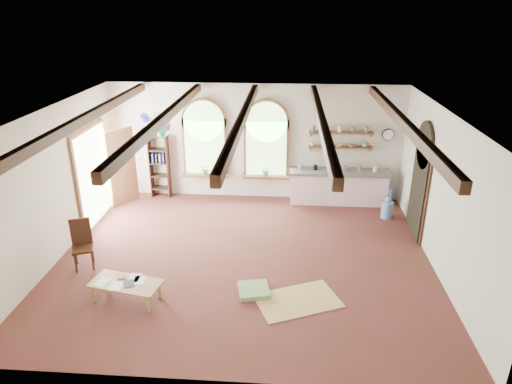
# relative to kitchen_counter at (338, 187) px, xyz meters

# --- Properties ---
(floor) EXTENTS (8.00, 8.00, 0.00)m
(floor) POSITION_rel_kitchen_counter_xyz_m (-2.30, -3.20, -0.48)
(floor) COLOR #5D2726
(floor) RESTS_ON ground
(ceiling_beams) EXTENTS (6.20, 6.80, 0.18)m
(ceiling_beams) POSITION_rel_kitchen_counter_xyz_m (-2.30, -3.20, 2.62)
(ceiling_beams) COLOR #391F12
(ceiling_beams) RESTS_ON ceiling
(window_left) EXTENTS (1.30, 0.28, 2.20)m
(window_left) POSITION_rel_kitchen_counter_xyz_m (-3.70, 0.23, 1.16)
(window_left) COLOR brown
(window_left) RESTS_ON floor
(window_right) EXTENTS (1.30, 0.28, 2.20)m
(window_right) POSITION_rel_kitchen_counter_xyz_m (-2.00, 0.23, 1.16)
(window_right) COLOR brown
(window_right) RESTS_ON floor
(left_doorway) EXTENTS (0.10, 1.90, 2.50)m
(left_doorway) POSITION_rel_kitchen_counter_xyz_m (-6.25, -1.40, 0.67)
(left_doorway) COLOR brown
(left_doorway) RESTS_ON floor
(right_doorway) EXTENTS (0.10, 1.30, 2.40)m
(right_doorway) POSITION_rel_kitchen_counter_xyz_m (1.65, -1.70, 0.62)
(right_doorway) COLOR black
(right_doorway) RESTS_ON floor
(kitchen_counter) EXTENTS (2.68, 0.62, 0.94)m
(kitchen_counter) POSITION_rel_kitchen_counter_xyz_m (0.00, 0.00, 0.00)
(kitchen_counter) COLOR white
(kitchen_counter) RESTS_ON floor
(wall_shelf_lower) EXTENTS (1.70, 0.24, 0.04)m
(wall_shelf_lower) POSITION_rel_kitchen_counter_xyz_m (0.00, 0.18, 1.07)
(wall_shelf_lower) COLOR brown
(wall_shelf_lower) RESTS_ON wall_back
(wall_shelf_upper) EXTENTS (1.70, 0.24, 0.04)m
(wall_shelf_upper) POSITION_rel_kitchen_counter_xyz_m (0.00, 0.18, 1.47)
(wall_shelf_upper) COLOR brown
(wall_shelf_upper) RESTS_ON wall_back
(wall_clock) EXTENTS (0.32, 0.04, 0.32)m
(wall_clock) POSITION_rel_kitchen_counter_xyz_m (1.25, 0.25, 1.42)
(wall_clock) COLOR black
(wall_clock) RESTS_ON wall_back
(bookshelf) EXTENTS (0.53, 0.32, 1.80)m
(bookshelf) POSITION_rel_kitchen_counter_xyz_m (-5.00, 0.12, 0.42)
(bookshelf) COLOR #391F12
(bookshelf) RESTS_ON floor
(coffee_table) EXTENTS (1.39, 0.85, 0.37)m
(coffee_table) POSITION_rel_kitchen_counter_xyz_m (-4.33, -4.83, -0.15)
(coffee_table) COLOR #A2814A
(coffee_table) RESTS_ON floor
(side_chair) EXTENTS (0.54, 0.54, 1.04)m
(side_chair) POSITION_rel_kitchen_counter_xyz_m (-5.61, -3.75, -0.18)
(side_chair) COLOR #391F12
(side_chair) RESTS_ON floor
(floor_mat) EXTENTS (1.75, 1.45, 0.02)m
(floor_mat) POSITION_rel_kitchen_counter_xyz_m (-1.16, -4.66, -0.47)
(floor_mat) COLOR tan
(floor_mat) RESTS_ON floor
(floor_cushion) EXTENTS (0.68, 0.68, 0.10)m
(floor_cushion) POSITION_rel_kitchen_counter_xyz_m (-1.99, -4.45, -0.43)
(floor_cushion) COLOR gray
(floor_cushion) RESTS_ON floor
(water_jug_a) EXTENTS (0.33, 0.33, 0.65)m
(water_jug_a) POSITION_rel_kitchen_counter_xyz_m (1.31, 0.00, -0.20)
(water_jug_a) COLOR #6090CE
(water_jug_a) RESTS_ON floor
(water_jug_b) EXTENTS (0.30, 0.30, 0.57)m
(water_jug_b) POSITION_rel_kitchen_counter_xyz_m (1.18, -0.90, -0.23)
(water_jug_b) COLOR #6090CE
(water_jug_b) RESTS_ON floor
(balloon_cluster) EXTENTS (0.76, 0.81, 1.15)m
(balloon_cluster) POSITION_rel_kitchen_counter_xyz_m (-4.71, -0.90, 1.86)
(balloon_cluster) COLOR silver
(balloon_cluster) RESTS_ON floor
(table_book) EXTENTS (0.24, 0.28, 0.02)m
(table_book) POSITION_rel_kitchen_counter_xyz_m (-4.56, -4.67, -0.10)
(table_book) COLOR olive
(table_book) RESTS_ON coffee_table
(tablet) EXTENTS (0.27, 0.30, 0.01)m
(tablet) POSITION_rel_kitchen_counter_xyz_m (-4.27, -4.87, -0.10)
(tablet) COLOR black
(tablet) RESTS_ON coffee_table
(potted_plant_left) EXTENTS (0.27, 0.23, 0.30)m
(potted_plant_left) POSITION_rel_kitchen_counter_xyz_m (-3.70, 0.12, 0.37)
(potted_plant_left) COLOR #598C4C
(potted_plant_left) RESTS_ON window_left
(potted_plant_right) EXTENTS (0.27, 0.23, 0.30)m
(potted_plant_right) POSITION_rel_kitchen_counter_xyz_m (-2.00, 0.12, 0.37)
(potted_plant_right) COLOR #598C4C
(potted_plant_right) RESTS_ON window_right
(shelf_cup_a) EXTENTS (0.12, 0.10, 0.10)m
(shelf_cup_a) POSITION_rel_kitchen_counter_xyz_m (-0.75, 0.18, 1.14)
(shelf_cup_a) COLOR white
(shelf_cup_a) RESTS_ON wall_shelf_lower
(shelf_cup_b) EXTENTS (0.10, 0.10, 0.09)m
(shelf_cup_b) POSITION_rel_kitchen_counter_xyz_m (-0.40, 0.18, 1.14)
(shelf_cup_b) COLOR beige
(shelf_cup_b) RESTS_ON wall_shelf_lower
(shelf_bowl_a) EXTENTS (0.22, 0.22, 0.05)m
(shelf_bowl_a) POSITION_rel_kitchen_counter_xyz_m (-0.05, 0.18, 1.12)
(shelf_bowl_a) COLOR beige
(shelf_bowl_a) RESTS_ON wall_shelf_lower
(shelf_bowl_b) EXTENTS (0.20, 0.20, 0.06)m
(shelf_bowl_b) POSITION_rel_kitchen_counter_xyz_m (0.30, 0.18, 1.12)
(shelf_bowl_b) COLOR #8C664C
(shelf_bowl_b) RESTS_ON wall_shelf_lower
(shelf_vase) EXTENTS (0.18, 0.18, 0.19)m
(shelf_vase) POSITION_rel_kitchen_counter_xyz_m (0.65, 0.18, 1.19)
(shelf_vase) COLOR slate
(shelf_vase) RESTS_ON wall_shelf_lower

